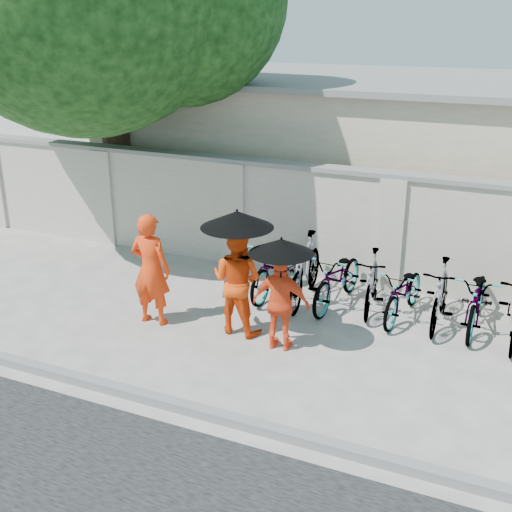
% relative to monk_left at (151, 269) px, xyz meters
% --- Properties ---
extents(ground, '(80.00, 80.00, 0.00)m').
position_rel_monk_left_xyz_m(ground, '(1.08, -0.26, -0.89)').
color(ground, '#B2ABA1').
extents(kerb, '(40.00, 0.16, 0.12)m').
position_rel_monk_left_xyz_m(kerb, '(1.08, -1.96, -0.83)').
color(kerb, slate).
rests_on(kerb, ground).
extents(compound_wall, '(20.00, 0.30, 2.00)m').
position_rel_monk_left_xyz_m(compound_wall, '(2.08, 2.94, 0.11)').
color(compound_wall, beige).
rests_on(compound_wall, ground).
extents(building_behind, '(14.00, 6.00, 3.20)m').
position_rel_monk_left_xyz_m(building_behind, '(3.08, 6.74, 0.71)').
color(building_behind, beige).
rests_on(building_behind, ground).
extents(monk_left, '(0.66, 0.44, 1.79)m').
position_rel_monk_left_xyz_m(monk_left, '(0.00, 0.00, 0.00)').
color(monk_left, '#FF3A0E').
rests_on(monk_left, ground).
extents(monk_center, '(0.86, 0.69, 1.67)m').
position_rel_monk_left_xyz_m(monk_center, '(1.35, 0.27, -0.06)').
color(monk_center, '#F0460C').
rests_on(monk_center, ground).
extents(parasol_center, '(1.07, 1.07, 1.00)m').
position_rel_monk_left_xyz_m(parasol_center, '(1.40, 0.19, 0.93)').
color(parasol_center, black).
rests_on(parasol_center, ground).
extents(monk_right, '(0.86, 0.42, 1.43)m').
position_rel_monk_left_xyz_m(monk_right, '(2.16, 0.02, -0.18)').
color(monk_right, '#FF4E20').
rests_on(monk_right, ground).
extents(parasol_right, '(0.92, 0.92, 0.90)m').
position_rel_monk_left_xyz_m(parasol_right, '(2.18, -0.06, 0.72)').
color(parasol_right, black).
rests_on(parasol_right, ground).
extents(bike_0, '(0.78, 1.94, 1.00)m').
position_rel_monk_left_xyz_m(bike_0, '(1.36, 1.86, -0.39)').
color(bike_0, slate).
rests_on(bike_0, ground).
extents(bike_1, '(0.71, 1.96, 1.15)m').
position_rel_monk_left_xyz_m(bike_1, '(1.92, 1.73, -0.32)').
color(bike_1, slate).
rests_on(bike_1, ground).
extents(bike_2, '(0.83, 1.89, 0.96)m').
position_rel_monk_left_xyz_m(bike_2, '(2.47, 1.80, -0.41)').
color(bike_2, slate).
rests_on(bike_2, ground).
extents(bike_3, '(0.67, 1.67, 0.97)m').
position_rel_monk_left_xyz_m(bike_3, '(3.03, 1.85, -0.41)').
color(bike_3, slate).
rests_on(bike_3, ground).
extents(bike_4, '(0.78, 1.73, 0.88)m').
position_rel_monk_left_xyz_m(bike_4, '(3.58, 1.76, -0.45)').
color(bike_4, slate).
rests_on(bike_4, ground).
extents(bike_5, '(0.51, 1.70, 1.02)m').
position_rel_monk_left_xyz_m(bike_5, '(4.13, 1.74, -0.38)').
color(bike_5, slate).
rests_on(bike_5, ground).
extents(bike_6, '(0.65, 1.85, 0.97)m').
position_rel_monk_left_xyz_m(bike_6, '(4.69, 1.85, -0.41)').
color(bike_6, slate).
rests_on(bike_6, ground).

